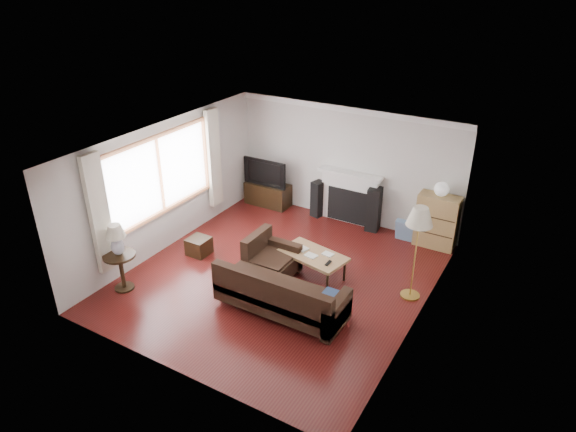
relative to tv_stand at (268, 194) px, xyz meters
The scene contains 17 objects.
room 3.23m from the tv_stand, 53.88° to the right, with size 5.10×5.60×2.54m.
window 3.05m from the tv_stand, 103.30° to the right, with size 0.12×2.74×1.54m, color #985B38.
curtain_near 4.40m from the tv_stand, 97.92° to the right, with size 0.10×0.35×2.10m, color silver.
curtain_far 1.73m from the tv_stand, 116.63° to the right, with size 0.10×0.35×2.10m, color silver.
fireplace 2.00m from the tv_stand, ahead, with size 1.40×0.26×1.15m, color white.
tv_stand is the anchor object (origin of this frame).
television 0.57m from the tv_stand, ahead, with size 1.07×0.14×0.62m, color black.
speaker_left 1.27m from the tv_stand, ahead, with size 0.23×0.27×0.81m, color black.
speaker_right 2.58m from the tv_stand, ahead, with size 0.26×0.31×0.94m, color black.
bookshelf 3.90m from the tv_stand, ahead, with size 0.79×0.38×1.09m, color #9E7E49.
globe_lamp 4.01m from the tv_stand, ahead, with size 0.28×0.28×0.28m, color white.
sectional_sofa 4.08m from the tv_stand, 54.72° to the right, with size 2.31×1.69×0.75m, color black.
coffee_table 3.16m from the tv_stand, 42.91° to the right, with size 1.18×0.64×0.46m, color #9F764C.
footstool 2.58m from the tv_stand, 89.02° to the right, with size 0.40×0.40×0.34m, color black.
floor_lamp 4.48m from the tv_stand, 24.84° to the right, with size 0.43×0.43×1.68m, color #B8973F.
side_table 4.17m from the tv_stand, 94.61° to the right, with size 0.55×0.55×0.69m, color black.
table_lamp 4.23m from the tv_stand, 94.61° to the right, with size 0.34×0.34×0.55m, color silver.
Camera 1 is at (4.05, -6.63, 5.15)m, focal length 32.00 mm.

